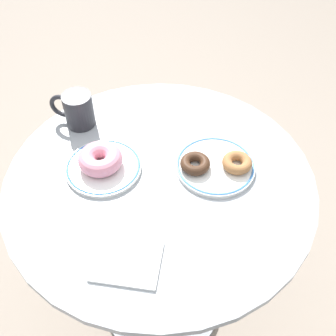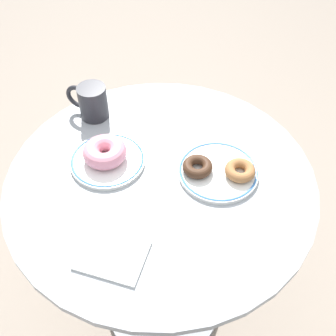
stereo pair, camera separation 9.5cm
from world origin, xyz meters
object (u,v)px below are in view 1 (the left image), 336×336
Objects in this scene: donut_pink_frosted at (100,159)px; paper_napkin at (127,261)px; coffee_mug at (77,110)px; donut_chocolate at (195,163)px; donut_cinnamon at (237,163)px; cafe_table at (161,231)px; plate_left at (104,167)px; plate_right at (215,166)px.

donut_pink_frosted is 0.27m from paper_napkin.
donut_chocolate is at bearing -30.58° from coffee_mug.
donut_pink_frosted is 0.18m from coffee_mug.
paper_napkin is (0.07, -0.26, -0.03)m from donut_pink_frosted.
donut_pink_frosted is at bearing 178.18° from donut_cinnamon.
coffee_mug is at bearing 136.85° from cafe_table.
plate_left reaches higher than paper_napkin.
cafe_table is 10.33× the size of donut_chocolate.
plate_left is at bearing 104.90° from paper_napkin.
donut_cinnamon is 0.44m from coffee_mug.
donut_pink_frosted reaches higher than paper_napkin.
donut_cinnamon reaches higher than paper_napkin.
donut_pink_frosted reaches higher than donut_cinnamon.
donut_chocolate is (0.22, -0.01, 0.02)m from plate_left.
donut_pink_frosted is 0.91× the size of coffee_mug.
donut_cinnamon is (0.05, -0.01, 0.02)m from plate_right.
paper_napkin is at bearing -135.69° from donut_cinnamon.
plate_right is at bearing -25.92° from coffee_mug.
plate_left is 0.32m from donut_cinnamon.
donut_pink_frosted is (-0.14, 0.03, 0.26)m from cafe_table.
cafe_table is 6.94× the size of donut_pink_frosted.
plate_right is at bearing 7.94° from donut_chocolate.
donut_cinnamon is 1.00× the size of donut_chocolate.
donut_pink_frosted is (-0.28, 0.00, 0.03)m from plate_right.
paper_napkin is at bearing -106.86° from cafe_table.
donut_pink_frosted is at bearing 150.65° from plate_left.
plate_left is at bearing 166.87° from cafe_table.
plate_right is at bearing 51.32° from paper_napkin.
coffee_mug is at bearing 156.21° from donut_cinnamon.
plate_right is 0.32m from paper_napkin.
donut_chocolate is (0.23, -0.01, -0.01)m from donut_pink_frosted.
plate_left reaches higher than cafe_table.
donut_cinnamon is (0.32, -0.01, 0.02)m from plate_left.
plate_right is (0.14, 0.03, 0.23)m from cafe_table.
coffee_mug is (-0.08, 0.17, 0.04)m from plate_left.
plate_left is 0.95× the size of plate_right.
donut_cinnamon is at bearing -23.79° from coffee_mug.
donut_cinnamon is at bearing -1.35° from plate_left.
plate_right is at bearing -0.25° from plate_left.
donut_pink_frosted is at bearing 166.23° from cafe_table.
donut_cinnamon is at bearing -7.25° from plate_right.
plate_right is 0.39m from coffee_mug.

